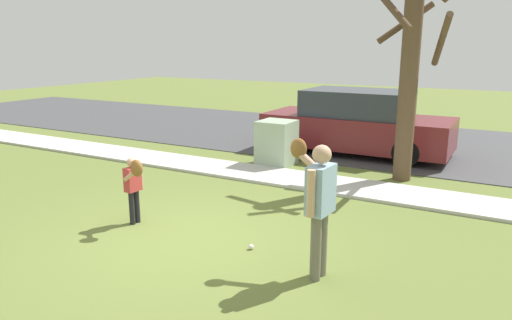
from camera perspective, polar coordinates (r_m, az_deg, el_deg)
The scene contains 9 objects.
ground_plane at distance 9.97m, azimuth 3.70°, elevation -2.48°, with size 48.00×48.00×0.00m, color olive.
sidewalk_strip at distance 10.05m, azimuth 3.95°, elevation -2.17°, with size 36.00×1.20×0.06m, color beige.
road_surface at distance 14.62m, azimuth 12.34°, elevation 2.49°, with size 36.00×6.80×0.02m, color #424244.
person_adult at distance 5.69m, azimuth 7.41°, elevation -4.37°, with size 0.66×0.66×1.65m.
person_child at distance 7.59m, azimuth -14.40°, elevation -2.48°, with size 0.47×0.45×1.11m.
baseball at distance 6.71m, azimuth -0.58°, elevation -10.36°, with size 0.07×0.07×0.07m, color white.
utility_cabinet at distance 11.14m, azimuth 2.48°, elevation 2.04°, with size 0.79×0.79×1.05m, color #9EB293.
street_tree_near at distance 10.13m, azimuth 17.93°, elevation 10.66°, with size 1.84×1.88×4.38m.
parked_suv_maroon at distance 12.56m, azimuth 11.97°, elevation 4.32°, with size 4.70×1.90×1.63m.
Camera 1 is at (4.08, -5.17, 2.77)m, focal length 33.40 mm.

